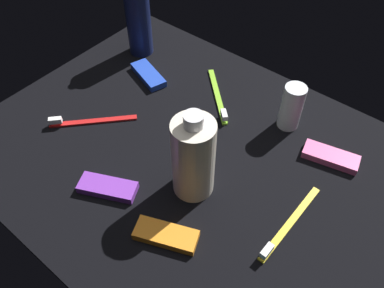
{
  "coord_description": "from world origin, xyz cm",
  "views": [
    {
      "loc": [
        -30.83,
        38.01,
        58.42
      ],
      "look_at": [
        0.0,
        0.0,
        3.0
      ],
      "focal_mm": 36.71,
      "sensor_mm": 36.0,
      "label": 1
    }
  ],
  "objects_px": {
    "toothbrush_yellow": "(287,226)",
    "toothbrush_lime": "(218,98)",
    "bodywash_bottle": "(193,158)",
    "toothbrush_red": "(88,121)",
    "deodorant_stick": "(292,107)",
    "snack_bar_pink": "(331,157)",
    "lotion_bottle": "(138,19)",
    "snack_bar_blue": "(148,75)",
    "snack_bar_purple": "(108,187)",
    "snack_bar_orange": "(166,235)"
  },
  "relations": [
    {
      "from": "toothbrush_yellow",
      "to": "toothbrush_lime",
      "type": "xyz_separation_m",
      "value": [
        0.28,
        -0.18,
        0.0
      ]
    },
    {
      "from": "bodywash_bottle",
      "to": "toothbrush_red",
      "type": "distance_m",
      "value": 0.28
    },
    {
      "from": "bodywash_bottle",
      "to": "deodorant_stick",
      "type": "height_order",
      "value": "bodywash_bottle"
    },
    {
      "from": "bodywash_bottle",
      "to": "deodorant_stick",
      "type": "bearing_deg",
      "value": -102.39
    },
    {
      "from": "snack_bar_pink",
      "to": "toothbrush_yellow",
      "type": "bearing_deg",
      "value": 80.33
    },
    {
      "from": "bodywash_bottle",
      "to": "toothbrush_yellow",
      "type": "distance_m",
      "value": 0.19
    },
    {
      "from": "lotion_bottle",
      "to": "snack_bar_blue",
      "type": "distance_m",
      "value": 0.14
    },
    {
      "from": "snack_bar_blue",
      "to": "bodywash_bottle",
      "type": "bearing_deg",
      "value": 166.25
    },
    {
      "from": "snack_bar_purple",
      "to": "toothbrush_lime",
      "type": "bearing_deg",
      "value": -117.06
    },
    {
      "from": "toothbrush_red",
      "to": "toothbrush_lime",
      "type": "distance_m",
      "value": 0.28
    },
    {
      "from": "snack_bar_pink",
      "to": "snack_bar_orange",
      "type": "bearing_deg",
      "value": 54.28
    },
    {
      "from": "bodywash_bottle",
      "to": "deodorant_stick",
      "type": "distance_m",
      "value": 0.25
    },
    {
      "from": "deodorant_stick",
      "to": "toothbrush_yellow",
      "type": "height_order",
      "value": "deodorant_stick"
    },
    {
      "from": "toothbrush_red",
      "to": "snack_bar_pink",
      "type": "distance_m",
      "value": 0.49
    },
    {
      "from": "toothbrush_red",
      "to": "toothbrush_lime",
      "type": "bearing_deg",
      "value": -126.45
    },
    {
      "from": "lotion_bottle",
      "to": "toothbrush_lime",
      "type": "distance_m",
      "value": 0.27
    },
    {
      "from": "toothbrush_red",
      "to": "snack_bar_blue",
      "type": "bearing_deg",
      "value": -88.72
    },
    {
      "from": "toothbrush_lime",
      "to": "snack_bar_purple",
      "type": "xyz_separation_m",
      "value": [
        0.01,
        0.32,
        0.0
      ]
    },
    {
      "from": "toothbrush_yellow",
      "to": "snack_bar_purple",
      "type": "relative_size",
      "value": 1.73
    },
    {
      "from": "deodorant_stick",
      "to": "snack_bar_pink",
      "type": "height_order",
      "value": "deodorant_stick"
    },
    {
      "from": "lotion_bottle",
      "to": "deodorant_stick",
      "type": "height_order",
      "value": "lotion_bottle"
    },
    {
      "from": "lotion_bottle",
      "to": "toothbrush_red",
      "type": "distance_m",
      "value": 0.28
    },
    {
      "from": "toothbrush_lime",
      "to": "lotion_bottle",
      "type": "bearing_deg",
      "value": -5.72
    },
    {
      "from": "deodorant_stick",
      "to": "bodywash_bottle",
      "type": "bearing_deg",
      "value": 77.61
    },
    {
      "from": "toothbrush_red",
      "to": "toothbrush_lime",
      "type": "height_order",
      "value": "same"
    },
    {
      "from": "toothbrush_yellow",
      "to": "snack_bar_purple",
      "type": "height_order",
      "value": "toothbrush_yellow"
    },
    {
      "from": "bodywash_bottle",
      "to": "snack_bar_purple",
      "type": "bearing_deg",
      "value": 42.28
    },
    {
      "from": "toothbrush_red",
      "to": "toothbrush_lime",
      "type": "relative_size",
      "value": 1.0
    },
    {
      "from": "snack_bar_orange",
      "to": "snack_bar_purple",
      "type": "xyz_separation_m",
      "value": [
        0.14,
        -0.0,
        0.0
      ]
    },
    {
      "from": "toothbrush_yellow",
      "to": "snack_bar_blue",
      "type": "xyz_separation_m",
      "value": [
        0.45,
        -0.14,
        0.0
      ]
    },
    {
      "from": "bodywash_bottle",
      "to": "snack_bar_purple",
      "type": "height_order",
      "value": "bodywash_bottle"
    },
    {
      "from": "toothbrush_lime",
      "to": "snack_bar_blue",
      "type": "bearing_deg",
      "value": 13.17
    },
    {
      "from": "snack_bar_purple",
      "to": "snack_bar_blue",
      "type": "bearing_deg",
      "value": -84.93
    },
    {
      "from": "bodywash_bottle",
      "to": "toothbrush_yellow",
      "type": "xyz_separation_m",
      "value": [
        -0.18,
        -0.03,
        -0.07
      ]
    },
    {
      "from": "toothbrush_yellow",
      "to": "snack_bar_blue",
      "type": "bearing_deg",
      "value": -17.64
    },
    {
      "from": "toothbrush_yellow",
      "to": "toothbrush_red",
      "type": "bearing_deg",
      "value": 5.67
    },
    {
      "from": "deodorant_stick",
      "to": "snack_bar_purple",
      "type": "bearing_deg",
      "value": 64.32
    },
    {
      "from": "lotion_bottle",
      "to": "deodorant_stick",
      "type": "bearing_deg",
      "value": -179.63
    },
    {
      "from": "toothbrush_red",
      "to": "snack_bar_orange",
      "type": "distance_m",
      "value": 0.32
    },
    {
      "from": "toothbrush_lime",
      "to": "snack_bar_purple",
      "type": "distance_m",
      "value": 0.32
    },
    {
      "from": "lotion_bottle",
      "to": "toothbrush_red",
      "type": "relative_size",
      "value": 1.46
    },
    {
      "from": "snack_bar_pink",
      "to": "bodywash_bottle",
      "type": "bearing_deg",
      "value": 39.39
    },
    {
      "from": "snack_bar_orange",
      "to": "snack_bar_pink",
      "type": "bearing_deg",
      "value": -134.86
    },
    {
      "from": "bodywash_bottle",
      "to": "toothbrush_lime",
      "type": "bearing_deg",
      "value": -64.46
    },
    {
      "from": "toothbrush_red",
      "to": "snack_bar_orange",
      "type": "height_order",
      "value": "toothbrush_red"
    },
    {
      "from": "toothbrush_yellow",
      "to": "toothbrush_lime",
      "type": "relative_size",
      "value": 1.3
    },
    {
      "from": "toothbrush_lime",
      "to": "toothbrush_red",
      "type": "bearing_deg",
      "value": 53.55
    },
    {
      "from": "bodywash_bottle",
      "to": "snack_bar_blue",
      "type": "height_order",
      "value": "bodywash_bottle"
    },
    {
      "from": "snack_bar_orange",
      "to": "toothbrush_lime",
      "type": "bearing_deg",
      "value": -89.87
    },
    {
      "from": "deodorant_stick",
      "to": "toothbrush_red",
      "type": "xyz_separation_m",
      "value": [
        0.33,
        0.26,
        -0.04
      ]
    }
  ]
}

